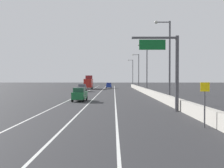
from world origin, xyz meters
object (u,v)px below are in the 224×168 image
object	(u,v)px
overhead_sign_gantry	(170,64)
box_truck	(89,83)
lamp_post_right_third	(146,65)
car_blue_2	(109,85)
lamp_post_right_second	(168,56)
lamp_post_right_fourth	(138,69)
car_green_0	(80,94)
speed_advisory_sign	(205,101)
lamp_post_right_fifth	(132,71)
car_gray_1	(82,88)

from	to	relation	value
overhead_sign_gantry	box_truck	bearing A→B (deg)	103.04
lamp_post_right_third	car_blue_2	world-z (taller)	lamp_post_right_third
lamp_post_right_second	lamp_post_right_fourth	distance (m)	48.18
car_green_0	lamp_post_right_third	bearing A→B (deg)	60.08
speed_advisory_sign	lamp_post_right_second	distance (m)	18.45
lamp_post_right_third	lamp_post_right_fifth	world-z (taller)	same
overhead_sign_gantry	box_truck	distance (m)	60.08
lamp_post_right_fifth	box_truck	xyz separation A→B (m)	(-15.33, -22.58, -4.25)
overhead_sign_gantry	box_truck	world-z (taller)	overhead_sign_gantry
lamp_post_right_fourth	speed_advisory_sign	bearing A→B (deg)	-91.31
overhead_sign_gantry	lamp_post_right_fifth	size ratio (longest dim) A/B	0.69
lamp_post_right_second	overhead_sign_gantry	bearing A→B (deg)	-100.19
speed_advisory_sign	lamp_post_right_fourth	xyz separation A→B (m)	(1.50, 66.05, 4.44)
speed_advisory_sign	lamp_post_right_fifth	size ratio (longest dim) A/B	0.28
lamp_post_right_third	box_truck	xyz separation A→B (m)	(-15.08, 25.60, -4.25)
lamp_post_right_second	car_gray_1	size ratio (longest dim) A/B	2.45
lamp_post_right_second	car_blue_2	xyz separation A→B (m)	(-8.84, 55.84, -5.26)
lamp_post_right_second	lamp_post_right_third	distance (m)	24.09
car_gray_1	box_truck	size ratio (longest dim) A/B	0.52
box_truck	lamp_post_right_third	bearing A→B (deg)	-59.50
lamp_post_right_third	lamp_post_right_fourth	xyz separation A→B (m)	(0.41, 24.09, 0.00)
speed_advisory_sign	car_green_0	size ratio (longest dim) A/B	0.69
lamp_post_right_second	car_gray_1	bearing A→B (deg)	114.88
car_gray_1	lamp_post_right_third	bearing A→B (deg)	-29.58
overhead_sign_gantry	lamp_post_right_second	size ratio (longest dim) A/B	0.69
car_green_0	car_gray_1	world-z (taller)	car_green_0
box_truck	overhead_sign_gantry	bearing A→B (deg)	-76.96
lamp_post_right_third	car_gray_1	size ratio (longest dim) A/B	2.45
speed_advisory_sign	lamp_post_right_second	size ratio (longest dim) A/B	0.28
lamp_post_right_fifth	box_truck	bearing A→B (deg)	-124.18
lamp_post_right_fifth	car_blue_2	bearing A→B (deg)	-118.85
lamp_post_right_fifth	lamp_post_right_second	bearing A→B (deg)	-90.17
lamp_post_right_second	lamp_post_right_fourth	xyz separation A→B (m)	(0.37, 48.18, 0.00)
lamp_post_right_fourth	box_truck	bearing A→B (deg)	174.42
lamp_post_right_second	box_truck	world-z (taller)	lamp_post_right_second
lamp_post_right_second	car_green_0	size ratio (longest dim) A/B	2.49
speed_advisory_sign	lamp_post_right_fourth	world-z (taller)	lamp_post_right_fourth
speed_advisory_sign	lamp_post_right_second	world-z (taller)	lamp_post_right_second
car_green_0	box_truck	distance (m)	46.58
lamp_post_right_second	box_truck	bearing A→B (deg)	106.92
speed_advisory_sign	car_blue_2	bearing A→B (deg)	95.97
car_blue_2	box_truck	world-z (taller)	box_truck
lamp_post_right_fourth	car_gray_1	world-z (taller)	lamp_post_right_fourth
lamp_post_right_fifth	car_blue_2	size ratio (longest dim) A/B	2.56
speed_advisory_sign	car_blue_2	size ratio (longest dim) A/B	0.71
overhead_sign_gantry	car_green_0	world-z (taller)	overhead_sign_gantry
lamp_post_right_second	car_gray_1	world-z (taller)	lamp_post_right_second
overhead_sign_gantry	lamp_post_right_second	bearing A→B (deg)	79.81
speed_advisory_sign	box_truck	distance (m)	68.99
speed_advisory_sign	box_truck	bearing A→B (deg)	101.69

